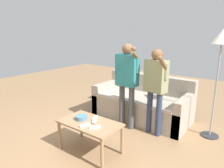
{
  "coord_description": "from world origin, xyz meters",
  "views": [
    {
      "loc": [
        1.81,
        -2.01,
        1.7
      ],
      "look_at": [
        -0.04,
        0.46,
        0.91
      ],
      "focal_mm": 32.7,
      "sensor_mm": 36.0,
      "label": 1
    }
  ],
  "objects_px": {
    "snack_bowl": "(81,118)",
    "game_remote_wand_near": "(85,125)",
    "floor_lamp": "(221,47)",
    "game_remote_nunchuk": "(94,121)",
    "player_center": "(127,76)",
    "couch": "(142,103)",
    "game_remote_wand_spare": "(95,118)",
    "player_right": "(156,82)",
    "coffee_table": "(90,126)",
    "game_remote_wand_far": "(95,127)"
  },
  "relations": [
    {
      "from": "game_remote_wand_near",
      "to": "floor_lamp",
      "type": "bearing_deg",
      "value": 52.76
    },
    {
      "from": "game_remote_wand_near",
      "to": "snack_bowl",
      "type": "bearing_deg",
      "value": 146.73
    },
    {
      "from": "snack_bowl",
      "to": "floor_lamp",
      "type": "distance_m",
      "value": 2.34
    },
    {
      "from": "couch",
      "to": "snack_bowl",
      "type": "xyz_separation_m",
      "value": [
        -0.16,
        -1.55,
        0.19
      ]
    },
    {
      "from": "couch",
      "to": "game_remote_wand_far",
      "type": "bearing_deg",
      "value": -83.69
    },
    {
      "from": "snack_bowl",
      "to": "game_remote_wand_near",
      "type": "bearing_deg",
      "value": -33.27
    },
    {
      "from": "couch",
      "to": "game_remote_wand_far",
      "type": "distance_m",
      "value": 1.66
    },
    {
      "from": "player_right",
      "to": "game_remote_wand_near",
      "type": "xyz_separation_m",
      "value": [
        -0.46,
        -1.17,
        -0.43
      ]
    },
    {
      "from": "floor_lamp",
      "to": "game_remote_wand_near",
      "type": "relative_size",
      "value": 10.77
    },
    {
      "from": "snack_bowl",
      "to": "player_center",
      "type": "bearing_deg",
      "value": 81.21
    },
    {
      "from": "player_right",
      "to": "game_remote_wand_far",
      "type": "bearing_deg",
      "value": -105.44
    },
    {
      "from": "floor_lamp",
      "to": "game_remote_wand_spare",
      "type": "height_order",
      "value": "floor_lamp"
    },
    {
      "from": "player_center",
      "to": "game_remote_wand_near",
      "type": "xyz_separation_m",
      "value": [
        0.04,
        -1.1,
        -0.48
      ]
    },
    {
      "from": "couch",
      "to": "player_center",
      "type": "bearing_deg",
      "value": -90.89
    },
    {
      "from": "coffee_table",
      "to": "game_remote_nunchuk",
      "type": "height_order",
      "value": "game_remote_nunchuk"
    },
    {
      "from": "floor_lamp",
      "to": "game_remote_nunchuk",
      "type": "bearing_deg",
      "value": -128.9
    },
    {
      "from": "coffee_table",
      "to": "player_right",
      "type": "xyz_separation_m",
      "value": [
        0.49,
        1.04,
        0.51
      ]
    },
    {
      "from": "game_remote_nunchuk",
      "to": "player_right",
      "type": "height_order",
      "value": "player_right"
    },
    {
      "from": "floor_lamp",
      "to": "game_remote_wand_far",
      "type": "xyz_separation_m",
      "value": [
        -1.12,
        -1.63,
        -1.01
      ]
    },
    {
      "from": "game_remote_nunchuk",
      "to": "game_remote_wand_far",
      "type": "xyz_separation_m",
      "value": [
        0.11,
        -0.11,
        -0.01
      ]
    },
    {
      "from": "coffee_table",
      "to": "player_center",
      "type": "height_order",
      "value": "player_center"
    },
    {
      "from": "player_right",
      "to": "game_remote_wand_spare",
      "type": "relative_size",
      "value": 9.43
    },
    {
      "from": "coffee_table",
      "to": "game_remote_wand_spare",
      "type": "bearing_deg",
      "value": 96.1
    },
    {
      "from": "player_right",
      "to": "game_remote_wand_spare",
      "type": "height_order",
      "value": "player_right"
    },
    {
      "from": "couch",
      "to": "snack_bowl",
      "type": "distance_m",
      "value": 1.57
    },
    {
      "from": "player_center",
      "to": "game_remote_wand_spare",
      "type": "relative_size",
      "value": 9.89
    },
    {
      "from": "game_remote_wand_far",
      "to": "game_remote_wand_spare",
      "type": "xyz_separation_m",
      "value": [
        -0.19,
        0.22,
        0.0
      ]
    },
    {
      "from": "snack_bowl",
      "to": "game_remote_nunchuk",
      "type": "bearing_deg",
      "value": 5.09
    },
    {
      "from": "game_remote_nunchuk",
      "to": "floor_lamp",
      "type": "relative_size",
      "value": 0.05
    },
    {
      "from": "couch",
      "to": "player_center",
      "type": "height_order",
      "value": "player_center"
    },
    {
      "from": "player_right",
      "to": "player_center",
      "type": "xyz_separation_m",
      "value": [
        -0.5,
        -0.07,
        0.04
      ]
    },
    {
      "from": "coffee_table",
      "to": "player_center",
      "type": "relative_size",
      "value": 0.58
    },
    {
      "from": "snack_bowl",
      "to": "player_right",
      "type": "relative_size",
      "value": 0.12
    },
    {
      "from": "game_remote_nunchuk",
      "to": "game_remote_wand_near",
      "type": "bearing_deg",
      "value": -105.39
    },
    {
      "from": "snack_bowl",
      "to": "game_remote_wand_spare",
      "type": "bearing_deg",
      "value": 41.07
    },
    {
      "from": "game_remote_nunchuk",
      "to": "game_remote_wand_far",
      "type": "relative_size",
      "value": 0.59
    },
    {
      "from": "player_right",
      "to": "game_remote_wand_near",
      "type": "distance_m",
      "value": 1.33
    },
    {
      "from": "game_remote_wand_near",
      "to": "couch",
      "type": "bearing_deg",
      "value": 91.08
    },
    {
      "from": "coffee_table",
      "to": "snack_bowl",
      "type": "xyz_separation_m",
      "value": [
        -0.16,
        -0.0,
        0.1
      ]
    },
    {
      "from": "coffee_table",
      "to": "player_center",
      "type": "bearing_deg",
      "value": 90.64
    },
    {
      "from": "game_remote_wand_near",
      "to": "player_right",
      "type": "bearing_deg",
      "value": 68.42
    },
    {
      "from": "floor_lamp",
      "to": "player_center",
      "type": "relative_size",
      "value": 1.15
    },
    {
      "from": "floor_lamp",
      "to": "player_center",
      "type": "xyz_separation_m",
      "value": [
        -1.31,
        -0.57,
        -0.53
      ]
    },
    {
      "from": "couch",
      "to": "game_remote_wand_near",
      "type": "relative_size",
      "value": 11.57
    },
    {
      "from": "coffee_table",
      "to": "game_remote_wand_spare",
      "type": "distance_m",
      "value": 0.15
    },
    {
      "from": "coffee_table",
      "to": "game_remote_nunchuk",
      "type": "relative_size",
      "value": 10.0
    },
    {
      "from": "floor_lamp",
      "to": "player_center",
      "type": "distance_m",
      "value": 1.52
    },
    {
      "from": "coffee_table",
      "to": "game_remote_nunchuk",
      "type": "distance_m",
      "value": 0.12
    },
    {
      "from": "snack_bowl",
      "to": "game_remote_wand_near",
      "type": "distance_m",
      "value": 0.23
    },
    {
      "from": "snack_bowl",
      "to": "floor_lamp",
      "type": "bearing_deg",
      "value": 46.58
    }
  ]
}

